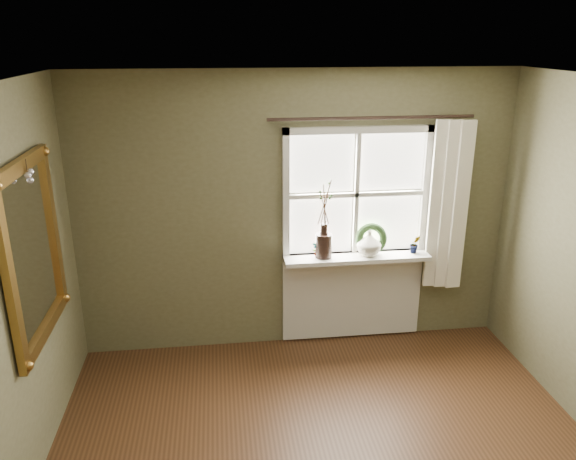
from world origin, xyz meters
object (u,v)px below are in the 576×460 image
Objects in this scene: cream_vase at (369,243)px; wreath at (371,242)px; dark_jug at (324,246)px; gilt_mirror at (33,251)px.

wreath reaches higher than cream_vase.
dark_jug is 0.18× the size of gilt_mirror.
wreath is (0.46, 0.04, 0.00)m from dark_jug.
gilt_mirror reaches higher than wreath.
dark_jug is 0.75× the size of wreath.
gilt_mirror is (-2.63, -1.00, 0.44)m from cream_vase.
gilt_mirror is (-2.20, -1.00, 0.45)m from dark_jug.
dark_jug is 0.46m from wreath.
cream_vase is (0.43, 0.00, 0.01)m from dark_jug.
gilt_mirror is (-2.66, -1.04, 0.45)m from wreath.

